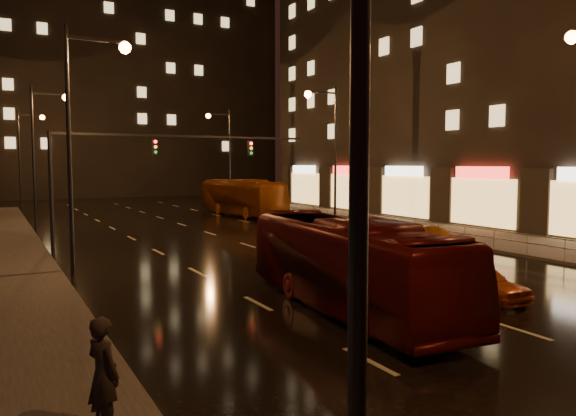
% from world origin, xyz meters
% --- Properties ---
extents(ground, '(140.00, 140.00, 0.00)m').
position_xyz_m(ground, '(0.00, 20.00, 0.00)').
color(ground, black).
rests_on(ground, ground).
extents(sidewalk_right, '(7.00, 70.00, 0.15)m').
position_xyz_m(sidewalk_right, '(13.50, 15.00, 0.07)').
color(sidewalk_right, '#38332D').
rests_on(sidewalk_right, ground).
extents(building_right, '(18.00, 50.00, 30.00)m').
position_xyz_m(building_right, '(26.00, 20.00, 15.00)').
color(building_right, black).
rests_on(building_right, ground).
extents(building_distant, '(44.00, 16.00, 36.00)m').
position_xyz_m(building_distant, '(4.00, 72.00, 18.00)').
color(building_distant, black).
rests_on(building_distant, ground).
extents(traffic_signal, '(15.31, 0.32, 6.20)m').
position_xyz_m(traffic_signal, '(-5.06, 20.00, 4.74)').
color(traffic_signal, black).
rests_on(traffic_signal, ground).
extents(railing_right, '(0.05, 56.00, 1.00)m').
position_xyz_m(railing_right, '(10.20, 18.00, 0.90)').
color(railing_right, '#99999E').
rests_on(railing_right, sidewalk_right).
extents(bus_red, '(3.30, 10.40, 2.85)m').
position_xyz_m(bus_red, '(-2.87, 2.00, 1.42)').
color(bus_red, '#540C0C').
rests_on(bus_red, ground).
extents(bus_curb, '(3.52, 11.46, 3.14)m').
position_xyz_m(bus_curb, '(6.86, 32.55, 1.57)').
color(bus_curb, '#8A3E0D').
rests_on(bus_curb, ground).
extents(taxi_near, '(1.43, 3.44, 1.17)m').
position_xyz_m(taxi_near, '(1.73, 1.00, 0.58)').
color(taxi_near, '#CA4D13').
rests_on(taxi_near, ground).
extents(taxi_far, '(1.99, 4.21, 1.19)m').
position_xyz_m(taxi_far, '(8.00, 10.00, 0.59)').
color(taxi_far, '#C06C12').
rests_on(taxi_far, ground).
extents(pedestrian_a, '(0.70, 0.82, 1.91)m').
position_xyz_m(pedestrian_a, '(-11.00, -2.96, 1.11)').
color(pedestrian_a, black).
rests_on(pedestrian_a, sidewalk_left).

